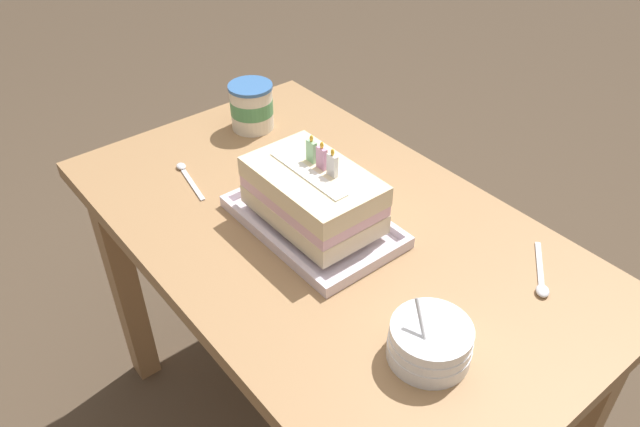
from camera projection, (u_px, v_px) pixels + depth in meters
dining_table at (326, 268)px, 1.28m from camera, size 1.10×0.66×0.71m
foil_tray at (313, 223)px, 1.20m from camera, size 0.34×0.21×0.02m
birthday_cake at (313, 194)px, 1.16m from camera, size 0.26×0.16×0.16m
bowl_stack at (430, 342)px, 0.94m from camera, size 0.13×0.13×0.11m
ice_cream_tub at (252, 106)px, 1.47m from camera, size 0.10×0.10×0.11m
serving_spoon_near_tray at (542, 282)px, 1.08m from camera, size 0.11×0.13×0.01m
serving_spoon_by_bowls at (186, 174)px, 1.34m from camera, size 0.15×0.04×0.01m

